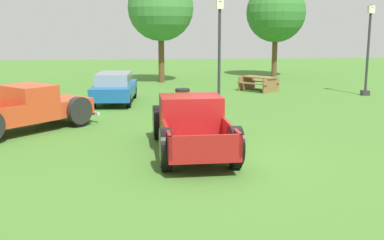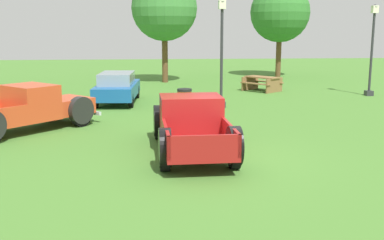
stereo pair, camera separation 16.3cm
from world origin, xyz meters
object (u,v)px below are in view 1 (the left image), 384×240
at_px(pickup_truck_foreground, 190,124).
at_px(oak_tree_east, 161,8).
at_px(oak_tree_west, 276,13).
at_px(lamp_post_near, 368,48).
at_px(picnic_table, 259,82).
at_px(trash_can, 183,100).
at_px(pickup_truck_behind_left, 31,109).
at_px(sedan_distant_a, 115,87).
at_px(lamp_post_far, 219,51).

relative_size(pickup_truck_foreground, oak_tree_east, 0.77).
height_order(oak_tree_east, oak_tree_west, oak_tree_east).
xyz_separation_m(lamp_post_near, oak_tree_west, (-2.10, 9.57, 2.02)).
relative_size(picnic_table, trash_can, 2.45).
height_order(pickup_truck_behind_left, oak_tree_east, oak_tree_east).
height_order(lamp_post_near, picnic_table, lamp_post_near).
height_order(lamp_post_near, oak_tree_east, oak_tree_east).
height_order(sedan_distant_a, oak_tree_west, oak_tree_west).
relative_size(sedan_distant_a, oak_tree_east, 0.65).
bearing_deg(trash_can, lamp_post_far, 32.76).
bearing_deg(oak_tree_east, sedan_distant_a, -106.56).
xyz_separation_m(sedan_distant_a, oak_tree_west, (10.33, 10.81, 3.64)).
relative_size(oak_tree_east, oak_tree_west, 1.02).
xyz_separation_m(pickup_truck_behind_left, picnic_table, (9.87, 9.04, -0.23)).
bearing_deg(pickup_truck_behind_left, lamp_post_far, 29.93).
xyz_separation_m(sedan_distant_a, picnic_table, (7.47, 3.42, -0.23)).
height_order(picnic_table, oak_tree_east, oak_tree_east).
distance_m(sedan_distant_a, lamp_post_near, 12.60).
bearing_deg(lamp_post_far, oak_tree_west, 64.93).
distance_m(picnic_table, oak_tree_west, 8.82).
bearing_deg(sedan_distant_a, picnic_table, 24.62).
bearing_deg(oak_tree_east, lamp_post_far, -77.73).
relative_size(pickup_truck_behind_left, trash_can, 5.05).
xyz_separation_m(pickup_truck_behind_left, lamp_post_near, (14.83, 6.85, 1.63)).
height_order(pickup_truck_foreground, picnic_table, pickup_truck_foreground).
bearing_deg(sedan_distant_a, oak_tree_east, 73.44).
bearing_deg(lamp_post_near, pickup_truck_foreground, -134.87).
distance_m(lamp_post_near, picnic_table, 5.73).
bearing_deg(pickup_truck_behind_left, oak_tree_west, 52.22).
bearing_deg(pickup_truck_behind_left, sedan_distant_a, 66.89).
distance_m(trash_can, oak_tree_west, 15.92).
bearing_deg(sedan_distant_a, pickup_truck_foreground, -73.08).
bearing_deg(pickup_truck_foreground, lamp_post_far, 74.86).
height_order(lamp_post_far, oak_tree_east, oak_tree_east).
distance_m(pickup_truck_foreground, trash_can, 5.93).
bearing_deg(sedan_distant_a, lamp_post_far, -20.00).
xyz_separation_m(trash_can, oak_tree_east, (-0.47, 10.76, 4.05)).
bearing_deg(pickup_truck_foreground, oak_tree_east, 90.76).
bearing_deg(lamp_post_near, trash_can, -157.63).
relative_size(pickup_truck_behind_left, lamp_post_near, 1.07).
relative_size(lamp_post_near, trash_can, 4.72).
bearing_deg(trash_can, pickup_truck_foreground, -92.37).
distance_m(pickup_truck_foreground, pickup_truck_behind_left, 5.85).
bearing_deg(oak_tree_west, lamp_post_far, -115.07).
xyz_separation_m(pickup_truck_behind_left, oak_tree_west, (12.73, 16.43, 3.64)).
height_order(pickup_truck_foreground, pickup_truck_behind_left, pickup_truck_foreground).
xyz_separation_m(picnic_table, trash_can, (-4.60, -6.12, -0.01)).
distance_m(pickup_truck_behind_left, oak_tree_west, 21.10).
distance_m(sedan_distant_a, trash_can, 3.94).
bearing_deg(picnic_table, sedan_distant_a, -155.38).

